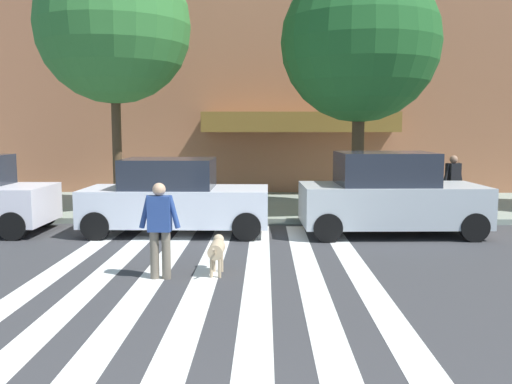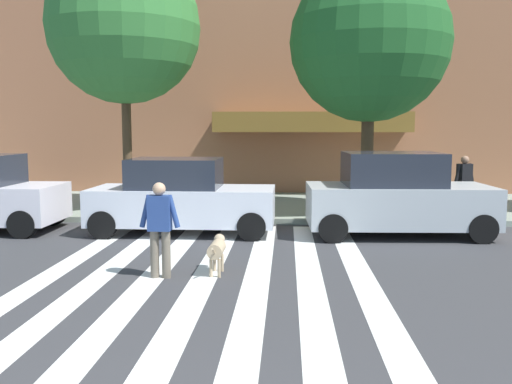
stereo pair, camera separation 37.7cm
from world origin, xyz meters
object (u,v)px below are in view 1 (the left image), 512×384
(parked_car_third_in_line, at_px, (389,196))
(pedestrian_dog_walker, at_px, (160,225))
(street_tree_middle, at_px, (360,43))
(parked_car_behind_first, at_px, (175,198))
(street_tree_nearest, at_px, (114,26))
(pedestrian_bystander, at_px, (453,181))
(dog_on_leash, at_px, (217,249))

(parked_car_third_in_line, height_order, pedestrian_dog_walker, parked_car_third_in_line)
(parked_car_third_in_line, relative_size, street_tree_middle, 0.63)
(parked_car_behind_first, distance_m, street_tree_nearest, 5.60)
(parked_car_behind_first, bearing_deg, pedestrian_bystander, 16.87)
(parked_car_third_in_line, relative_size, pedestrian_bystander, 2.64)
(parked_car_behind_first, relative_size, parked_car_third_in_line, 1.02)
(parked_car_third_in_line, distance_m, street_tree_middle, 4.61)
(dog_on_leash, bearing_deg, street_tree_nearest, 118.33)
(street_tree_middle, bearing_deg, dog_on_leash, -119.51)
(parked_car_third_in_line, distance_m, pedestrian_dog_walker, 6.23)
(parked_car_third_in_line, xyz_separation_m, pedestrian_bystander, (2.27, 2.25, 0.14))
(street_tree_nearest, distance_m, pedestrian_dog_walker, 8.36)
(parked_car_third_in_line, relative_size, street_tree_nearest, 0.59)
(parked_car_behind_first, bearing_deg, street_tree_nearest, 128.37)
(parked_car_behind_first, relative_size, pedestrian_bystander, 2.69)
(parked_car_third_in_line, bearing_deg, street_tree_middle, 99.05)
(street_tree_middle, bearing_deg, street_tree_nearest, 178.09)
(street_tree_nearest, bearing_deg, pedestrian_dog_walker, -69.58)
(pedestrian_dog_walker, bearing_deg, street_tree_nearest, 110.42)
(parked_car_behind_first, relative_size, pedestrian_dog_walker, 2.69)
(parked_car_third_in_line, distance_m, pedestrian_bystander, 3.20)
(pedestrian_bystander, bearing_deg, pedestrian_dog_walker, -138.21)
(parked_car_behind_first, bearing_deg, street_tree_middle, 26.48)
(parked_car_third_in_line, bearing_deg, pedestrian_bystander, 44.82)
(street_tree_middle, relative_size, dog_on_leash, 7.19)
(street_tree_middle, height_order, pedestrian_bystander, street_tree_middle)
(pedestrian_dog_walker, xyz_separation_m, dog_on_leash, (0.93, 0.32, -0.48))
(pedestrian_bystander, bearing_deg, dog_on_leash, -135.65)
(dog_on_leash, height_order, pedestrian_bystander, pedestrian_bystander)
(parked_car_behind_first, bearing_deg, parked_car_third_in_line, -0.02)
(dog_on_leash, distance_m, pedestrian_bystander, 8.54)
(street_tree_middle, distance_m, pedestrian_bystander, 4.62)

